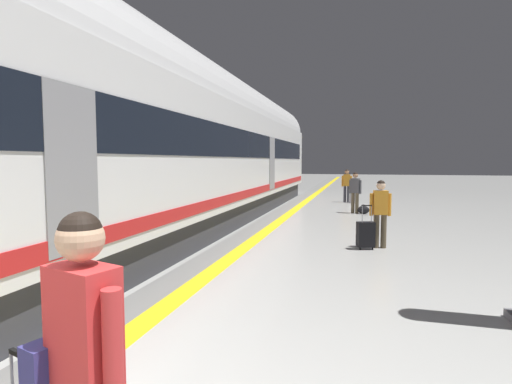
{
  "coord_description": "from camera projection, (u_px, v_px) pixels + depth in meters",
  "views": [
    {
      "loc": [
        1.63,
        -0.95,
        2.01
      ],
      "look_at": [
        -0.5,
        7.34,
        1.34
      ],
      "focal_mm": 28.48,
      "sensor_mm": 36.0,
      "label": 1
    }
  ],
  "objects": [
    {
      "name": "high_speed_train",
      "position": [
        161.0,
        140.0,
        9.98
      ],
      "size": [
        2.94,
        32.7,
        4.97
      ],
      "color": "#38383D",
      "rests_on": "ground"
    },
    {
      "name": "passenger_mid",
      "position": [
        380.0,
        209.0,
        9.27
      ],
      "size": [
        0.48,
        0.23,
        1.56
      ],
      "color": "brown",
      "rests_on": "ground"
    },
    {
      "name": "suitcase_mid",
      "position": [
        366.0,
        234.0,
        9.17
      ],
      "size": [
        0.43,
        0.34,
        1.01
      ],
      "color": "black",
      "rests_on": "ground"
    },
    {
      "name": "traveller_foreground",
      "position": [
        82.0,
        360.0,
        2.01
      ],
      "size": [
        0.58,
        0.35,
        1.76
      ],
      "color": "#383842",
      "rests_on": "ground"
    },
    {
      "name": "tactile_edge_band",
      "position": [
        251.0,
        232.0,
        11.46
      ],
      "size": [
        0.72,
        80.0,
        0.01
      ],
      "primitive_type": "cube",
      "color": "slate",
      "rests_on": "ground"
    },
    {
      "name": "duffel_bag_near",
      "position": [
        363.0,
        210.0,
        15.28
      ],
      "size": [
        0.44,
        0.26,
        0.36
      ],
      "color": "black",
      "rests_on": "ground"
    },
    {
      "name": "passenger_far",
      "position": [
        347.0,
        183.0,
        19.5
      ],
      "size": [
        0.5,
        0.21,
        1.59
      ],
      "color": "#383842",
      "rests_on": "ground"
    },
    {
      "name": "passenger_near",
      "position": [
        355.0,
        189.0,
        15.42
      ],
      "size": [
        0.46,
        0.29,
        1.57
      ],
      "color": "brown",
      "rests_on": "ground"
    },
    {
      "name": "safety_line_strip",
      "position": [
        265.0,
        232.0,
        11.36
      ],
      "size": [
        0.36,
        80.0,
        0.01
      ],
      "primitive_type": "cube",
      "color": "yellow",
      "rests_on": "ground"
    },
    {
      "name": "suitcase_far",
      "position": [
        353.0,
        196.0,
        19.16
      ],
      "size": [
        0.4,
        0.27,
        0.66
      ],
      "color": "#9E9EA3",
      "rests_on": "ground"
    }
  ]
}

